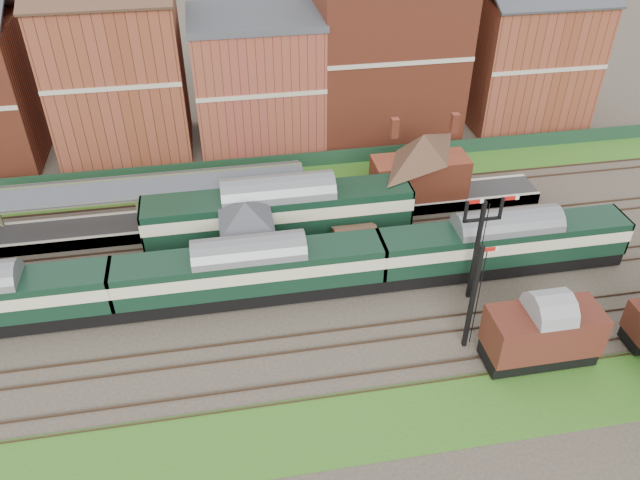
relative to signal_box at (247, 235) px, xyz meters
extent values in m
plane|color=#473D33|center=(3.00, -3.25, -3.19)|extent=(160.00, 160.00, 0.00)
cube|color=#2D6619|center=(3.00, 12.75, -3.16)|extent=(90.00, 4.50, 0.06)
cube|color=#2D6619|center=(3.00, -15.25, -3.16)|extent=(90.00, 5.00, 0.06)
cube|color=#193823|center=(3.00, 14.75, -2.44)|extent=(90.00, 0.12, 1.50)
cube|color=#2D2D2D|center=(-2.00, 6.50, -2.69)|extent=(55.00, 3.40, 1.00)
cube|color=#5A6E4E|center=(0.00, 0.00, -1.99)|extent=(3.40, 3.20, 2.40)
cube|color=brown|center=(0.00, 0.00, 0.21)|extent=(3.60, 3.40, 2.00)
pyramid|color=#383A3F|center=(0.00, 0.00, 2.01)|extent=(5.40, 5.40, 1.60)
cube|color=brown|center=(8.00, 0.00, -2.09)|extent=(3.00, 2.40, 2.20)
cube|color=#4C3323|center=(8.00, -0.65, -0.64)|extent=(3.20, 1.34, 0.79)
cube|color=#4C3323|center=(8.00, 0.65, -0.64)|extent=(3.20, 1.34, 0.79)
cube|color=brown|center=(15.00, 6.50, -0.44)|extent=(8.00, 3.00, 3.50)
pyramid|color=#4C3323|center=(15.00, 6.50, 2.41)|extent=(8.10, 8.10, 2.20)
cube|color=brown|center=(12.50, 6.50, 2.91)|extent=(0.60, 0.60, 1.60)
cube|color=brown|center=(17.50, 6.50, 2.91)|extent=(0.60, 0.60, 1.60)
cube|color=brown|center=(3.00, 7.80, -0.49)|extent=(0.22, 0.22, 3.40)
cube|color=#383A3F|center=(-8.00, 5.55, 1.41)|extent=(26.00, 1.99, 0.90)
cube|color=#383A3F|center=(-8.00, 7.45, 1.41)|extent=(26.00, 1.99, 0.90)
cube|color=brown|center=(-8.00, 6.50, 1.79)|extent=(26.00, 0.20, 0.20)
cube|color=black|center=(15.00, -5.75, 0.81)|extent=(0.25, 0.25, 8.00)
cube|color=black|center=(15.00, -5.75, 3.41)|extent=(2.60, 0.18, 0.18)
cube|color=#B2140F|center=(14.35, -5.75, 4.86)|extent=(1.10, 0.08, 0.25)
cube|color=#B2140F|center=(16.75, -5.75, 4.86)|extent=(1.10, 0.08, 0.25)
cube|color=black|center=(13.00, -10.25, 0.81)|extent=(0.25, 0.25, 8.00)
cube|color=#B2140F|center=(13.55, -10.25, 4.51)|extent=(1.10, 0.08, 0.25)
cube|color=brown|center=(-10.00, 21.75, 4.31)|extent=(12.00, 10.00, 15.00)
cube|color=brown|center=(3.00, 21.75, 2.81)|extent=(12.00, 10.00, 12.00)
cube|color=brown|center=(16.00, 21.75, 4.81)|extent=(14.00, 10.00, 16.00)
cube|color=brown|center=(31.00, 21.75, 3.31)|extent=(12.00, 10.00, 13.00)
cube|color=black|center=(-0.09, -3.25, -2.47)|extent=(18.41, 2.58, 1.13)
cube|color=black|center=(-0.09, -3.25, -0.58)|extent=(18.41, 2.86, 2.66)
cube|color=beige|center=(-0.09, -3.25, -0.26)|extent=(18.43, 2.90, 0.92)
cube|color=slate|center=(-0.09, -3.25, 0.91)|extent=(18.41, 2.86, 0.61)
cube|color=black|center=(18.32, -3.25, -2.47)|extent=(18.41, 2.58, 1.13)
cube|color=black|center=(18.32, -3.25, -0.58)|extent=(18.41, 2.86, 2.66)
cube|color=beige|center=(18.32, -3.25, -0.26)|extent=(18.43, 2.90, 0.92)
cube|color=slate|center=(18.32, -3.25, 0.91)|extent=(18.41, 2.86, 0.61)
cube|color=black|center=(2.68, 3.25, -2.40)|extent=(20.66, 2.89, 1.26)
cube|color=black|center=(2.68, 3.25, -0.28)|extent=(20.66, 3.21, 2.98)
cube|color=beige|center=(2.68, 3.25, 0.08)|extent=(20.68, 3.25, 1.03)
cube|color=slate|center=(2.68, 3.25, 1.39)|extent=(20.66, 3.21, 0.69)
cube|color=black|center=(16.99, -12.25, -2.52)|extent=(6.86, 2.53, 1.03)
cube|color=#4E1616|center=(16.99, -12.25, -0.63)|extent=(6.86, 2.97, 2.75)
cube|color=gray|center=(16.99, -12.25, 0.88)|extent=(6.86, 2.97, 0.50)
camera|label=1|loc=(-1.25, -36.89, 26.12)|focal=35.00mm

